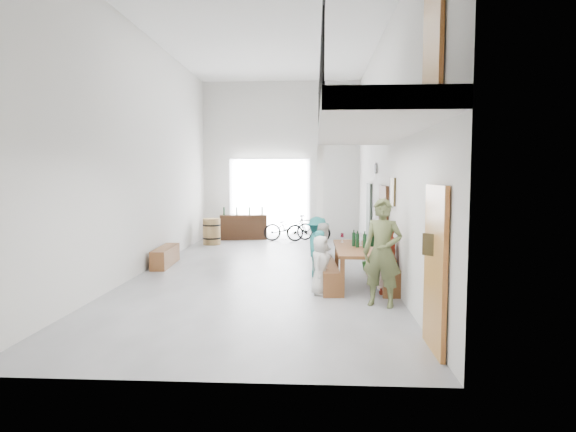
# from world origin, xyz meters

# --- Properties ---
(floor) EXTENTS (12.00, 12.00, 0.00)m
(floor) POSITION_xyz_m (0.00, 0.00, 0.00)
(floor) COLOR slate
(floor) RESTS_ON ground
(room_walls) EXTENTS (12.00, 12.00, 12.00)m
(room_walls) POSITION_xyz_m (0.00, 0.00, 3.55)
(room_walls) COLOR silver
(room_walls) RESTS_ON ground
(gateway_portal) EXTENTS (2.80, 0.08, 2.80)m
(gateway_portal) POSITION_xyz_m (-0.40, 5.94, 1.40)
(gateway_portal) COLOR white
(gateway_portal) RESTS_ON ground
(right_wall_decor) EXTENTS (0.07, 8.28, 5.07)m
(right_wall_decor) POSITION_xyz_m (2.70, -1.87, 1.74)
(right_wall_decor) COLOR #A76C29
(right_wall_decor) RESTS_ON ground
(balcony) EXTENTS (1.52, 5.62, 4.00)m
(balcony) POSITION_xyz_m (1.98, -3.13, 2.96)
(balcony) COLOR silver
(balcony) RESTS_ON ground
(tasting_table) EXTENTS (0.94, 2.26, 0.79)m
(tasting_table) POSITION_xyz_m (2.08, -1.33, 0.71)
(tasting_table) COLOR brown
(tasting_table) RESTS_ON ground
(bench_inner) EXTENTS (0.40, 1.98, 0.45)m
(bench_inner) POSITION_xyz_m (1.47, -1.37, 0.23)
(bench_inner) COLOR brown
(bench_inner) RESTS_ON ground
(bench_wall) EXTENTS (0.44, 2.22, 0.51)m
(bench_wall) POSITION_xyz_m (2.57, -1.24, 0.25)
(bench_wall) COLOR brown
(bench_wall) RESTS_ON ground
(tableware) EXTENTS (0.47, 1.00, 0.35)m
(tableware) POSITION_xyz_m (2.08, -1.14, 0.94)
(tableware) COLOR black
(tableware) RESTS_ON tasting_table
(side_bench) EXTENTS (0.45, 1.63, 0.45)m
(side_bench) POSITION_xyz_m (-2.50, 0.65, 0.23)
(side_bench) COLOR brown
(side_bench) RESTS_ON ground
(oak_barrel) EXTENTS (0.58, 0.58, 0.85)m
(oak_barrel) POSITION_xyz_m (-2.13, 4.33, 0.42)
(oak_barrel) COLOR olive
(oak_barrel) RESTS_ON ground
(serving_counter) EXTENTS (1.68, 0.72, 0.86)m
(serving_counter) POSITION_xyz_m (-1.30, 5.65, 0.43)
(serving_counter) COLOR #38210F
(serving_counter) RESTS_ON ground
(counter_bottles) EXTENTS (1.35, 0.37, 0.28)m
(counter_bottles) POSITION_xyz_m (-1.30, 5.66, 1.00)
(counter_bottles) COLOR black
(counter_bottles) RESTS_ON serving_counter
(guest_left_a) EXTENTS (0.51, 0.63, 1.11)m
(guest_left_a) POSITION_xyz_m (1.30, -2.08, 0.55)
(guest_left_a) COLOR silver
(guest_left_a) RESTS_ON ground
(guest_left_b) EXTENTS (0.28, 0.42, 1.13)m
(guest_left_b) POSITION_xyz_m (1.32, -1.44, 0.57)
(guest_left_b) COLOR #247877
(guest_left_b) RESTS_ON ground
(guest_left_c) EXTENTS (0.67, 0.74, 1.23)m
(guest_left_c) POSITION_xyz_m (1.39, -0.94, 0.62)
(guest_left_c) COLOR silver
(guest_left_c) RESTS_ON ground
(guest_left_d) EXTENTS (0.58, 0.91, 1.33)m
(guest_left_d) POSITION_xyz_m (1.25, -0.46, 0.67)
(guest_left_d) COLOR #247877
(guest_left_d) RESTS_ON ground
(guest_right_a) EXTENTS (0.49, 0.84, 1.34)m
(guest_right_a) POSITION_xyz_m (2.58, -1.94, 0.67)
(guest_right_a) COLOR #9E301B
(guest_right_a) RESTS_ON ground
(guest_right_b) EXTENTS (0.72, 1.19, 1.22)m
(guest_right_b) POSITION_xyz_m (2.62, -1.15, 0.61)
(guest_right_b) COLOR black
(guest_right_b) RESTS_ON ground
(guest_right_c) EXTENTS (0.49, 0.60, 1.05)m
(guest_right_c) POSITION_xyz_m (2.68, -0.69, 0.53)
(guest_right_c) COLOR silver
(guest_right_c) RESTS_ON ground
(host_standing) EXTENTS (0.79, 0.66, 1.84)m
(host_standing) POSITION_xyz_m (2.34, -2.82, 0.92)
(host_standing) COLOR #4E5630
(host_standing) RESTS_ON ground
(potted_plant) EXTENTS (0.46, 0.43, 0.42)m
(potted_plant) POSITION_xyz_m (2.45, 0.43, 0.21)
(potted_plant) COLOR #1D541A
(potted_plant) RESTS_ON ground
(bicycle_near) EXTENTS (1.84, 1.03, 0.91)m
(bicycle_near) POSITION_xyz_m (0.31, 5.45, 0.46)
(bicycle_near) COLOR black
(bicycle_near) RESTS_ON ground
(bicycle_far) EXTENTS (1.52, 0.51, 0.90)m
(bicycle_far) POSITION_xyz_m (0.98, 5.15, 0.45)
(bicycle_far) COLOR black
(bicycle_far) RESTS_ON ground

